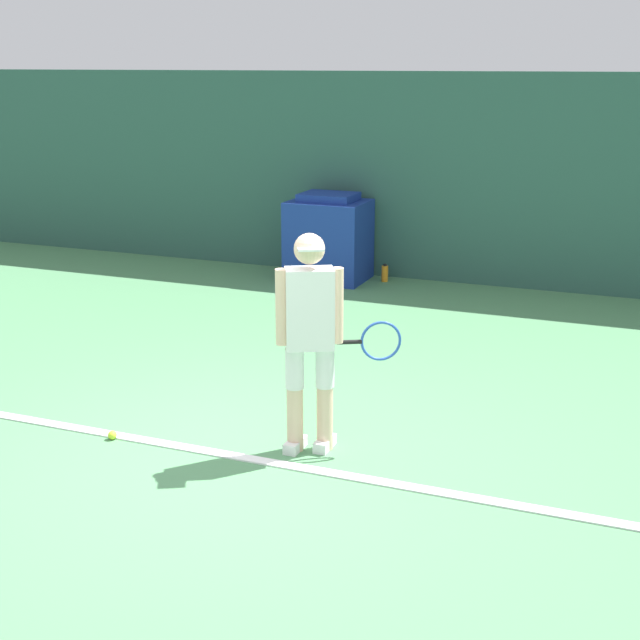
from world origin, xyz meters
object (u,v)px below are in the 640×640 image
(tennis_player, at_px, (311,333))
(covered_chair, at_px, (329,239))
(tennis_ball, at_px, (112,435))
(water_bottle, at_px, (385,273))

(tennis_player, bearing_deg, covered_chair, 82.01)
(tennis_player, distance_m, tennis_ball, 1.76)
(tennis_player, height_order, water_bottle, tennis_player)
(covered_chair, xyz_separation_m, water_bottle, (0.72, 0.17, -0.44))
(tennis_player, distance_m, water_bottle, 5.38)
(covered_chair, distance_m, water_bottle, 0.86)
(tennis_ball, bearing_deg, tennis_player, 15.02)
(tennis_player, height_order, covered_chair, tennis_player)
(tennis_ball, height_order, covered_chair, covered_chair)
(water_bottle, bearing_deg, tennis_ball, -93.88)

